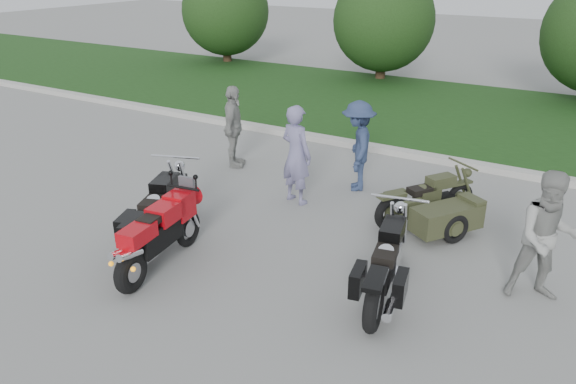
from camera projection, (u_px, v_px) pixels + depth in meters
The scene contains 13 objects.
ground at pixel (228, 258), 8.73m from camera, with size 80.00×80.00×0.00m, color gray.
curb at pixel (377, 148), 13.44m from camera, with size 60.00×0.30×0.15m, color #B7B4AC.
grass_strip at pixel (431, 110), 16.72m from camera, with size 60.00×8.00×0.14m, color #214F1B.
tree_far_left at pixel (225, 11), 23.26m from camera, with size 3.60×3.60×4.00m.
tree_mid_left at pixel (384, 20), 19.95m from camera, with size 3.60×3.60×4.00m.
sportbike_red at pixel (158, 233), 8.23m from camera, with size 0.54×2.09×0.99m.
cruiser_left at pixel (157, 215), 9.01m from camera, with size 1.08×2.42×0.97m.
cruiser_right at pixel (386, 267), 7.55m from camera, with size 0.73×2.40×0.93m.
cruiser_sidecar at pixel (436, 211), 9.44m from camera, with size 1.67×1.97×0.81m.
person_stripe at pixel (296, 155), 10.38m from camera, with size 0.69×0.45×1.88m, color gray.
person_grey at pixel (548, 238), 7.38m from camera, with size 0.89×0.70×1.84m, color #999A94.
person_denim at pixel (358, 146), 10.99m from camera, with size 1.16×0.67×1.79m, color navy.
person_back at pixel (233, 127), 12.19m from camera, with size 1.06×0.44×1.80m, color #999A94.
Camera 1 is at (4.72, -6.07, 4.36)m, focal length 35.00 mm.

